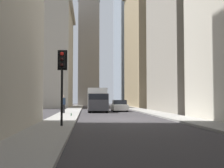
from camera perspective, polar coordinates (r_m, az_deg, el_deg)
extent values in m
plane|color=#302D30|center=(22.38, 1.79, -7.04)|extent=(135.00, 135.00, 0.00)
cube|color=gray|center=(22.28, -9.86, -6.83)|extent=(90.00, 2.20, 0.14)
cube|color=gray|center=(23.34, 12.90, -6.62)|extent=(90.00, 2.20, 0.14)
cube|color=#9E8966|center=(55.67, 8.88, 8.81)|extent=(17.52, 10.00, 25.83)
cube|color=#A8A091|center=(53.76, -13.63, 6.17)|extent=(15.35, 10.00, 20.09)
cube|color=gray|center=(54.93, -7.94, 13.96)|extent=(15.35, 0.50, 0.60)
cube|color=gray|center=(66.05, -4.73, 6.24)|extent=(4.76, 4.76, 24.27)
cube|color=silver|center=(34.93, -3.03, -3.04)|extent=(4.60, 2.25, 2.60)
cube|color=#38383D|center=(31.73, -2.82, -3.68)|extent=(1.90, 2.25, 1.90)
cube|color=black|center=(31.73, -2.82, -2.59)|extent=(1.92, 2.09, 0.64)
cylinder|color=black|center=(31.81, -1.05, -5.03)|extent=(0.88, 0.28, 0.88)
cylinder|color=black|center=(31.73, -4.61, -5.03)|extent=(0.88, 0.28, 0.88)
cylinder|color=black|center=(36.39, -1.57, -4.77)|extent=(0.88, 0.28, 0.88)
cylinder|color=black|center=(36.32, -4.68, -4.77)|extent=(0.88, 0.28, 0.88)
cube|color=silver|center=(35.51, 1.47, -4.68)|extent=(4.30, 1.78, 0.70)
cube|color=black|center=(35.29, 1.51, -3.68)|extent=(2.10, 1.58, 0.54)
cylinder|color=black|center=(36.95, 2.44, -4.93)|extent=(0.64, 0.22, 0.64)
cylinder|color=black|center=(36.78, 0.02, -4.94)|extent=(0.64, 0.22, 0.64)
cylinder|color=black|center=(34.28, 3.04, -5.08)|extent=(0.64, 0.22, 0.64)
cylinder|color=black|center=(34.09, 0.43, -5.10)|extent=(0.64, 0.22, 0.64)
cylinder|color=black|center=(15.43, -10.09, -2.54)|extent=(0.12, 0.12, 3.10)
cube|color=black|center=(15.57, -10.02, 4.84)|extent=(0.28, 0.32, 0.90)
cube|color=black|center=(15.72, -9.97, 4.77)|extent=(0.03, 0.52, 1.10)
sphere|color=red|center=(15.45, -10.06, 6.03)|extent=(0.20, 0.20, 0.20)
sphere|color=black|center=(15.41, -10.07, 4.92)|extent=(0.20, 0.20, 0.20)
sphere|color=black|center=(15.37, -10.08, 3.82)|extent=(0.20, 0.20, 0.20)
cylinder|color=black|center=(28.75, -9.65, -4.95)|extent=(0.16, 0.16, 0.86)
cylinder|color=black|center=(28.76, -9.99, -4.95)|extent=(0.16, 0.16, 0.86)
cube|color=navy|center=(28.74, -9.80, -3.44)|extent=(0.26, 0.44, 0.66)
sphere|color=beige|center=(28.74, -9.80, -2.49)|extent=(0.22, 0.22, 0.22)
cylinder|color=#236033|center=(23.98, -8.23, -6.16)|extent=(0.07, 0.07, 0.20)
cylinder|color=#236033|center=(23.97, -8.22, -5.84)|extent=(0.03, 0.03, 0.07)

